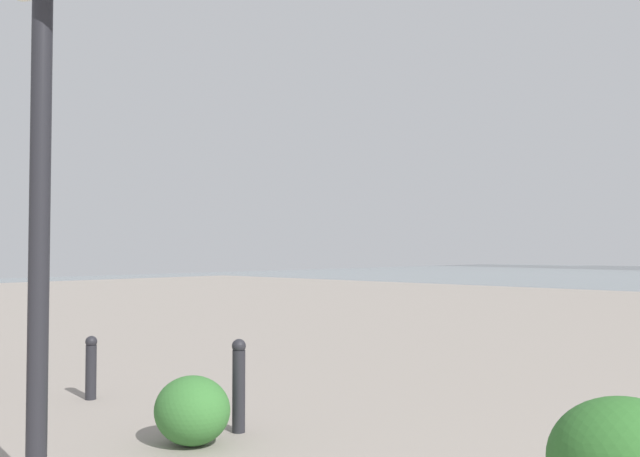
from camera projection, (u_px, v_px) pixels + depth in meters
lamppost at (41, 125)px, 4.65m from camera, size 0.98×0.28×3.80m
bollard_near at (239, 384)px, 6.14m from camera, size 0.13×0.13×0.85m
bollard_mid at (91, 366)px, 7.49m from camera, size 0.13×0.13×0.71m
shrub_low at (192, 410)px, 5.74m from camera, size 0.69×0.62×0.59m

